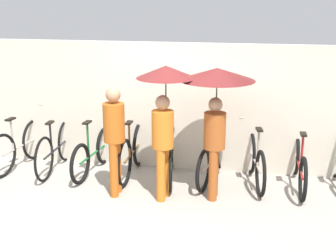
# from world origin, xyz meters

# --- Properties ---
(ground_plane) EXTENTS (30.00, 30.00, 0.00)m
(ground_plane) POSITION_xyz_m (0.00, 0.00, 0.00)
(ground_plane) COLOR #9E998E
(back_wall) EXTENTS (13.44, 0.12, 2.19)m
(back_wall) POSITION_xyz_m (0.00, 1.69, 1.09)
(back_wall) COLOR beige
(back_wall) RESTS_ON ground
(parked_bicycle_0) EXTENTS (0.44, 1.69, 1.05)m
(parked_bicycle_0) POSITION_xyz_m (-2.72, 1.19, 0.39)
(parked_bicycle_0) COLOR black
(parked_bicycle_0) RESTS_ON ground
(parked_bicycle_1) EXTENTS (0.44, 1.75, 1.04)m
(parked_bicycle_1) POSITION_xyz_m (-2.04, 1.20, 0.39)
(parked_bicycle_1) COLOR black
(parked_bicycle_1) RESTS_ON ground
(parked_bicycle_2) EXTENTS (0.44, 1.66, 1.00)m
(parked_bicycle_2) POSITION_xyz_m (-1.36, 1.18, 0.35)
(parked_bicycle_2) COLOR black
(parked_bicycle_2) RESTS_ON ground
(parked_bicycle_3) EXTENTS (0.44, 1.73, 1.05)m
(parked_bicycle_3) POSITION_xyz_m (-0.68, 1.21, 0.40)
(parked_bicycle_3) COLOR black
(parked_bicycle_3) RESTS_ON ground
(parked_bicycle_4) EXTENTS (0.45, 1.78, 1.09)m
(parked_bicycle_4) POSITION_xyz_m (-0.00, 1.18, 0.38)
(parked_bicycle_4) COLOR black
(parked_bicycle_4) RESTS_ON ground
(parked_bicycle_5) EXTENTS (0.53, 1.75, 1.00)m
(parked_bicycle_5) POSITION_xyz_m (0.68, 1.27, 0.36)
(parked_bicycle_5) COLOR black
(parked_bicycle_5) RESTS_ON ground
(parked_bicycle_6) EXTENTS (0.46, 1.65, 0.98)m
(parked_bicycle_6) POSITION_xyz_m (1.36, 1.20, 0.37)
(parked_bicycle_6) COLOR black
(parked_bicycle_6) RESTS_ON ground
(parked_bicycle_7) EXTENTS (0.44, 1.77, 1.07)m
(parked_bicycle_7) POSITION_xyz_m (2.04, 1.20, 0.36)
(parked_bicycle_7) COLOR black
(parked_bicycle_7) RESTS_ON ground
(pedestrian_leading) EXTENTS (0.32, 0.32, 1.67)m
(pedestrian_leading) POSITION_xyz_m (-0.73, 0.39, 0.98)
(pedestrian_leading) COLOR #B25619
(pedestrian_leading) RESTS_ON ground
(pedestrian_center) EXTENTS (0.86, 0.86, 1.99)m
(pedestrian_center) POSITION_xyz_m (0.02, 0.45, 1.50)
(pedestrian_center) COLOR #C66B1E
(pedestrian_center) RESTS_ON ground
(pedestrian_trailing) EXTENTS (1.10, 1.10, 1.95)m
(pedestrian_trailing) POSITION_xyz_m (0.74, 0.62, 1.58)
(pedestrian_trailing) COLOR #9E4C1E
(pedestrian_trailing) RESTS_ON ground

